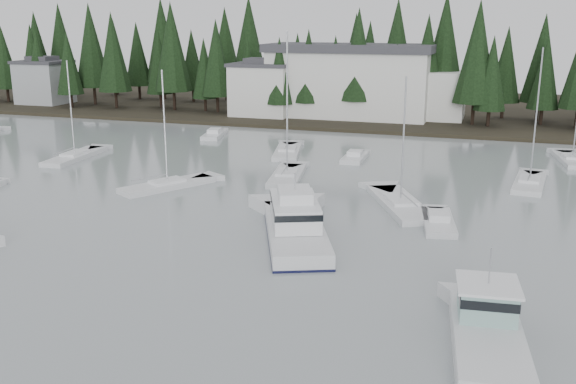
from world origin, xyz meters
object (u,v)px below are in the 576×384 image
Objects in this scene: house_west at (263,88)px; house_far_west at (44,81)px; sailboat_2 at (529,185)px; runabout_4 at (355,159)px; runabout_3 at (214,135)px; sailboat_0 at (287,153)px; sailboat_8 at (400,206)px; harbor_inn at (363,82)px; sailboat_6 at (75,158)px; sailboat_4 at (287,177)px; sailboat_5 at (572,161)px; lobster_boat_teal at (488,335)px; sailboat_1 at (168,187)px; cabin_cruiser_center at (295,227)px; runabout_1 at (438,224)px.

house_far_west is (-42.00, 2.00, -0.25)m from house_west.
runabout_4 is (-17.83, 6.13, 0.05)m from sailboat_2.
runabout_3 is (-0.49, -17.21, -4.52)m from house_west.
sailboat_8 is (15.59, -17.82, -0.03)m from sailboat_0.
harbor_inn is 2.63× the size of sailboat_6.
sailboat_4 is 31.76m from sailboat_5.
sailboat_2 is at bearing -91.38° from sailboat_6.
lobster_boat_teal is at bearing -40.95° from house_far_west.
sailboat_1 reaches higher than house_far_west.
house_far_west is at bearing 76.98° from sailboat_1.
sailboat_4 is 1.30× the size of sailboat_8.
sailboat_0 is at bearing 12.79° from sailboat_1.
harbor_inn is at bearing -15.39° from cabin_cruiser_center.
harbor_inn is 36.53m from sailboat_5.
runabout_1 is (19.02, -21.86, 0.05)m from sailboat_0.
sailboat_4 is (-19.25, 28.62, -0.52)m from lobster_boat_teal.
sailboat_2 reaches higher than harbor_inn.
sailboat_6 is 1.65× the size of runabout_1.
sailboat_2 reaches higher than runabout_4.
lobster_boat_teal is (77.12, -66.91, -3.80)m from house_far_west.
runabout_3 is at bearing -127.07° from harbor_inn.
harbor_inn is at bearing 12.52° from house_west.
harbor_inn is 3.13× the size of lobster_boat_teal.
house_west reaches higher than cabin_cruiser_center.
lobster_boat_teal is at bearing -160.29° from runabout_4.
sailboat_0 reaches higher than house_far_west.
runabout_4 is (5.24, -29.15, -5.64)m from harbor_inn.
sailboat_6 is 1.58× the size of runabout_3.
house_west reaches higher than lobster_boat_teal.
harbor_inn reaches higher than house_west.
harbor_inn reaches higher than runabout_1.
house_far_west is 66.45m from sailboat_1.
harbor_inn is 28.96m from sailboat_0.
sailboat_8 is at bearing 12.11° from lobster_boat_teal.
harbor_inn is 2.65× the size of sailboat_8.
sailboat_1 is at bearing 65.42° from sailboat_8.
runabout_1 is (15.34, -10.47, 0.05)m from sailboat_4.
sailboat_6 reaches higher than runabout_4.
sailboat_0 is 1.09× the size of sailboat_2.
sailboat_8 reaches higher than house_far_west.
cabin_cruiser_center reaches higher than runabout_4.
sailboat_6 is 1.91× the size of runabout_4.
sailboat_4 reaches higher than sailboat_1.
lobster_boat_teal is at bearing -179.08° from sailboat_2.
sailboat_4 reaches higher than house_west.
harbor_inn is 2.64× the size of sailboat_1.
harbor_inn reaches higher than sailboat_6.
sailboat_4 reaches higher than cabin_cruiser_center.
harbor_inn is 45.65m from sailboat_6.
sailboat_2 is (31.51, 11.17, 0.02)m from sailboat_1.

